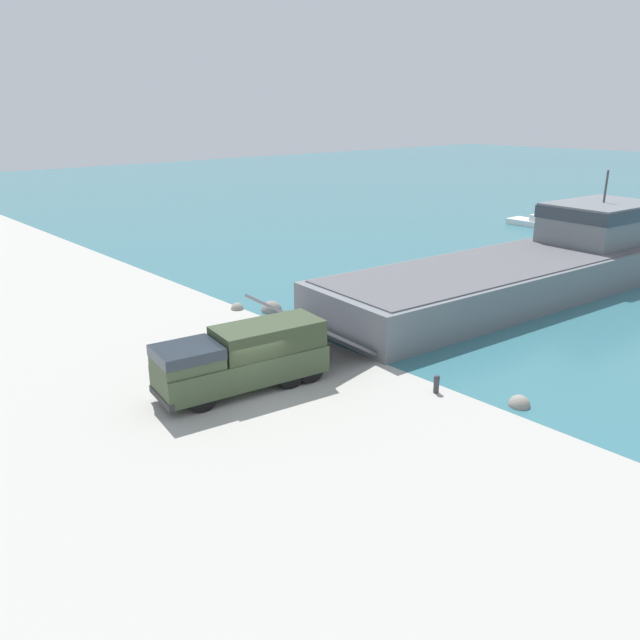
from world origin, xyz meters
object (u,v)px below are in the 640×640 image
military_truck (242,357)px  moored_boat_b (537,222)px  cargo_crate (188,369)px  landing_craft (532,264)px  moored_boat_c (599,214)px  mooring_bollard (436,383)px  soldier_on_ramp (231,339)px

military_truck → moored_boat_b: 50.60m
military_truck → cargo_crate: bearing=-64.2°
landing_craft → cargo_crate: (-3.36, -25.86, -1.71)m
landing_craft → cargo_crate: bearing=-91.6°
landing_craft → moored_boat_b: landing_craft is taller
moored_boat_c → mooring_bollard: 55.65m
landing_craft → mooring_bollard: bearing=-66.1°
moored_boat_b → cargo_crate: size_ratio=9.41×
military_truck → mooring_bollard: (6.20, 6.38, -1.13)m
landing_craft → moored_boat_c: (-11.03, 34.46, -1.47)m
mooring_bollard → cargo_crate: 11.96m
landing_craft → moored_boat_c: size_ratio=6.22×
cargo_crate → mooring_bollard: bearing=38.0°
soldier_on_ramp → moored_boat_b: (-9.40, 47.07, -0.63)m
military_truck → soldier_on_ramp: bearing=-108.1°
landing_craft → moored_boat_b: size_ratio=5.51×
cargo_crate → soldier_on_ramp: bearing=97.2°
landing_craft → cargo_crate: size_ratio=51.88×
landing_craft → soldier_on_ramp: size_ratio=19.05×
soldier_on_ramp → mooring_bollard: bearing=57.2°
military_truck → moored_boat_c: 60.34m
moored_boat_b → mooring_bollard: size_ratio=7.24×
moored_boat_b → cargo_crate: moored_boat_b is taller
moored_boat_b → cargo_crate: bearing=-167.4°
moored_boat_c → mooring_bollard: (17.09, -52.96, -0.05)m
soldier_on_ramp → cargo_crate: soldier_on_ramp is taller
cargo_crate → military_truck: bearing=16.9°
landing_craft → moored_boat_c: bearing=113.6°
landing_craft → military_truck: size_ratio=4.20×
landing_craft → moored_boat_b: 27.40m
moored_boat_c → cargo_crate: (7.67, -60.32, -0.25)m
military_truck → mooring_bollard: military_truck is taller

